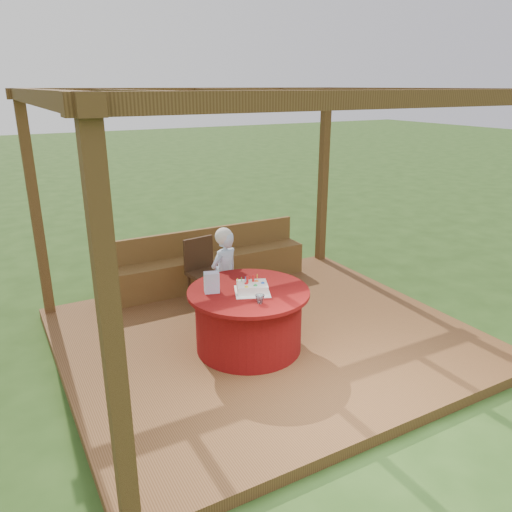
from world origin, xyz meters
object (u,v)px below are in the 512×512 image
at_px(chair, 203,268).
at_px(elderly_woman, 224,273).
at_px(drinking_glass, 260,299).
at_px(birthday_cake, 252,287).
at_px(gift_bag, 212,282).
at_px(bench, 207,267).
at_px(table, 249,319).

xyz_separation_m(chair, elderly_woman, (0.05, -0.54, 0.11)).
relative_size(chair, drinking_glass, 9.51).
height_order(chair, birthday_cake, chair).
bearing_deg(drinking_glass, gift_bag, 122.51).
bearing_deg(gift_bag, drinking_glass, -40.25).
height_order(bench, drinking_glass, bench).
relative_size(table, elderly_woman, 1.13).
height_order(bench, gift_bag, gift_bag).
xyz_separation_m(elderly_woman, drinking_glass, (-0.16, -1.16, 0.14)).
xyz_separation_m(chair, gift_bag, (-0.42, -1.22, 0.31)).
height_order(chair, drinking_glass, chair).
height_order(gift_bag, drinking_glass, gift_bag).
relative_size(bench, birthday_cake, 6.35).
xyz_separation_m(table, gift_bag, (-0.36, 0.14, 0.45)).
relative_size(table, gift_bag, 5.91).
distance_m(table, gift_bag, 0.59).
distance_m(birthday_cake, gift_bag, 0.43).
height_order(table, birthday_cake, birthday_cake).
distance_m(bench, table, 1.95).
height_order(elderly_woman, birthday_cake, elderly_woman).
height_order(table, drinking_glass, drinking_glass).
xyz_separation_m(chair, drinking_glass, (-0.11, -1.70, 0.25)).
xyz_separation_m(bench, drinking_glass, (-0.39, -2.26, 0.46)).
height_order(elderly_woman, drinking_glass, elderly_woman).
relative_size(bench, gift_bag, 13.58).
distance_m(bench, gift_bag, 1.98).
distance_m(birthday_cake, drinking_glass, 0.29).
distance_m(bench, chair, 0.66).
relative_size(table, birthday_cake, 2.77).
bearing_deg(table, chair, 87.52).
relative_size(bench, chair, 3.43).
bearing_deg(drinking_glass, bench, 80.10).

